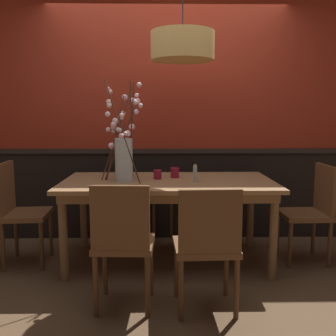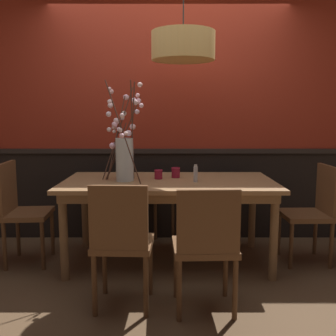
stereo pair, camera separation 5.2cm
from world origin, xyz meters
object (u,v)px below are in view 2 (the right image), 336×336
at_px(candle_holder_nearer_center, 158,174).
at_px(chair_near_side_left, 121,239).
at_px(chair_near_side_right, 205,242).
at_px(chair_head_west_end, 19,207).
at_px(candle_holder_nearer_edge, 175,173).
at_px(chair_head_east_end, 312,208).
at_px(condiment_bottle, 195,174).
at_px(chair_far_side_left, 140,191).
at_px(pendant_lamp, 182,46).
at_px(dining_table, 168,189).
at_px(vase_with_blossoms, 123,151).
at_px(chair_far_side_right, 190,188).

bearing_deg(candle_holder_nearer_center, chair_near_side_left, -103.59).
relative_size(chair_near_side_right, chair_head_west_end, 0.95).
height_order(chair_near_side_left, candle_holder_nearer_edge, chair_near_side_left).
height_order(chair_head_east_end, condiment_bottle, condiment_bottle).
relative_size(chair_far_side_left, candle_holder_nearer_center, 10.09).
height_order(candle_holder_nearer_center, pendant_lamp, pendant_lamp).
bearing_deg(pendant_lamp, chair_near_side_right, -82.43).
relative_size(chair_near_side_left, chair_head_west_end, 0.97).
distance_m(chair_near_side_right, chair_far_side_left, 1.90).
bearing_deg(dining_table, chair_head_west_end, -178.98).
bearing_deg(chair_near_side_left, candle_holder_nearer_edge, 69.12).
xyz_separation_m(dining_table, chair_head_west_end, (-1.36, -0.02, -0.16)).
distance_m(chair_head_east_end, pendant_lamp, 1.89).
bearing_deg(chair_far_side_left, chair_head_east_end, -27.69).
distance_m(chair_near_side_left, chair_far_side_left, 1.77).
bearing_deg(dining_table, pendant_lamp, 0.41).
bearing_deg(vase_with_blossoms, chair_head_west_end, -178.78).
height_order(chair_near_side_right, candle_holder_nearer_edge, chair_near_side_right).
bearing_deg(condiment_bottle, chair_near_side_right, -89.17).
height_order(dining_table, vase_with_blossoms, vase_with_blossoms).
xyz_separation_m(vase_with_blossoms, pendant_lamp, (0.53, 0.00, 0.92)).
xyz_separation_m(chair_far_side_right, chair_far_side_left, (-0.58, -0.05, -0.03)).
distance_m(chair_near_side_left, candle_holder_nearer_edge, 1.15).
bearing_deg(vase_with_blossoms, condiment_bottle, -7.91).
relative_size(chair_far_side_right, chair_head_east_end, 1.01).
bearing_deg(dining_table, candle_holder_nearer_edge, 65.19).
distance_m(chair_head_east_end, candle_holder_nearer_edge, 1.32).
relative_size(chair_far_side_right, chair_head_west_end, 0.97).
relative_size(dining_table, condiment_bottle, 12.20).
bearing_deg(condiment_bottle, chair_head_east_end, 5.14).
relative_size(chair_near_side_left, candle_holder_nearer_edge, 9.52).
relative_size(chair_head_east_end, pendant_lamp, 1.16).
bearing_deg(pendant_lamp, condiment_bottle, -40.00).
bearing_deg(chair_near_side_right, condiment_bottle, 90.83).
distance_m(chair_head_west_end, chair_head_east_end, 2.70).
distance_m(chair_far_side_right, pendant_lamp, 1.71).
bearing_deg(candle_holder_nearer_center, chair_head_east_end, -2.52).
distance_m(dining_table, pendant_lamp, 1.27).
bearing_deg(vase_with_blossoms, chair_far_side_left, 84.89).
height_order(vase_with_blossoms, condiment_bottle, vase_with_blossoms).
bearing_deg(dining_table, vase_with_blossoms, -179.45).
bearing_deg(candle_holder_nearer_edge, chair_head_west_end, -173.21).
bearing_deg(chair_far_side_left, candle_holder_nearer_center, -74.20).
bearing_deg(chair_near_side_right, candle_holder_nearer_edge, 99.62).
height_order(dining_table, pendant_lamp, pendant_lamp).
bearing_deg(vase_with_blossoms, candle_holder_nearer_edge, 17.64).
bearing_deg(condiment_bottle, chair_far_side_right, 89.11).
distance_m(condiment_bottle, pendant_lamp, 1.12).
bearing_deg(chair_head_west_end, chair_far_side_right, 30.50).
height_order(chair_far_side_left, chair_head_east_end, chair_head_east_end).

